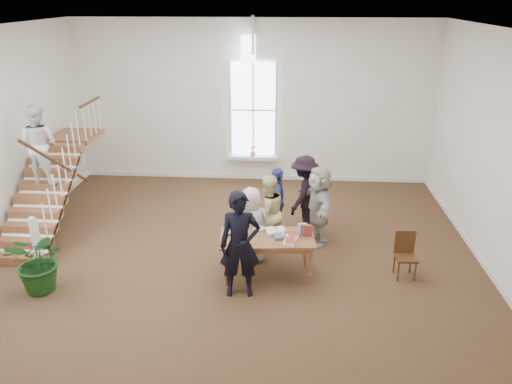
# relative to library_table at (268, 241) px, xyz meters

# --- Properties ---
(ground) EXTENTS (10.00, 10.00, 0.00)m
(ground) POSITION_rel_library_table_xyz_m (-0.67, 0.90, -0.74)
(ground) COLOR #47331B
(ground) RESTS_ON ground
(room_shell) EXTENTS (10.49, 10.00, 10.00)m
(room_shell) POSITION_rel_library_table_xyz_m (-0.67, 5.29, -0.34)
(room_shell) COLOR white
(room_shell) RESTS_ON ground
(staircase) EXTENTS (1.10, 4.10, 2.92)m
(staircase) POSITION_rel_library_table_xyz_m (-5.01, 1.65, 0.88)
(staircase) COLOR brown
(staircase) RESTS_ON ground
(library_table) EXTENTS (1.84, 1.04, 0.89)m
(library_table) POSITION_rel_library_table_xyz_m (0.00, 0.00, 0.00)
(library_table) COLOR brown
(library_table) RESTS_ON ground
(police_officer) EXTENTS (0.77, 0.56, 1.98)m
(police_officer) POSITION_rel_library_table_xyz_m (-0.46, -0.66, 0.25)
(police_officer) COLOR black
(police_officer) RESTS_ON ground
(elderly_woman) EXTENTS (0.89, 0.73, 1.56)m
(elderly_woman) POSITION_rel_library_table_xyz_m (-0.36, 0.59, 0.04)
(elderly_woman) COLOR beige
(elderly_woman) RESTS_ON ground
(person_yellow) EXTENTS (1.02, 0.98, 1.66)m
(person_yellow) POSITION_rel_library_table_xyz_m (-0.06, 1.09, 0.09)
(person_yellow) COLOR #E9E191
(person_yellow) RESTS_ON ground
(woman_cluster_a) EXTENTS (0.48, 0.98, 1.62)m
(woman_cluster_a) POSITION_rel_library_table_xyz_m (0.12, 1.67, 0.07)
(woman_cluster_a) COLOR #374085
(woman_cluster_a) RESTS_ON ground
(woman_cluster_b) EXTENTS (1.05, 1.30, 1.76)m
(woman_cluster_b) POSITION_rel_library_table_xyz_m (0.72, 2.12, 0.13)
(woman_cluster_b) COLOR black
(woman_cluster_b) RESTS_ON ground
(woman_cluster_c) EXTENTS (0.93, 1.71, 1.75)m
(woman_cluster_c) POSITION_rel_library_table_xyz_m (1.02, 1.47, 0.13)
(woman_cluster_c) COLOR #BCB3A9
(woman_cluster_c) RESTS_ON ground
(floor_plant) EXTENTS (1.25, 1.15, 1.19)m
(floor_plant) POSITION_rel_library_table_xyz_m (-4.07, -0.81, -0.15)
(floor_plant) COLOR #143C13
(floor_plant) RESTS_ON ground
(side_chair) EXTENTS (0.41, 0.41, 0.90)m
(side_chair) POSITION_rel_library_table_xyz_m (2.62, 0.19, -0.25)
(side_chair) COLOR #351C0E
(side_chair) RESTS_ON ground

